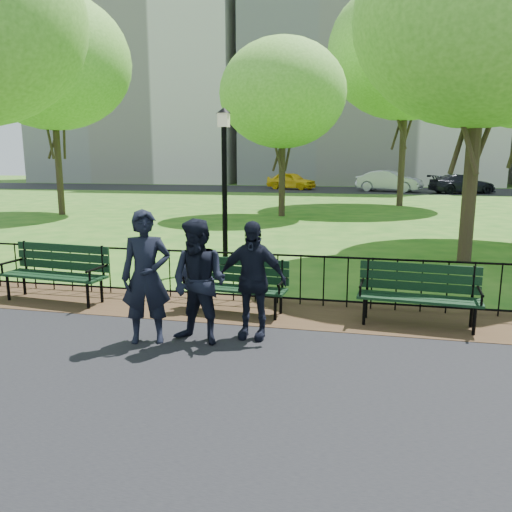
% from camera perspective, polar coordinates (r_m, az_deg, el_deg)
% --- Properties ---
extents(ground, '(120.00, 120.00, 0.00)m').
position_cam_1_polar(ground, '(7.11, -5.17, -9.68)').
color(ground, '#225817').
extents(asphalt_path, '(60.00, 9.20, 0.01)m').
position_cam_1_polar(asphalt_path, '(4.36, -19.97, -24.81)').
color(asphalt_path, black).
rests_on(asphalt_path, ground).
extents(dirt_strip, '(60.00, 1.60, 0.01)m').
position_cam_1_polar(dirt_strip, '(8.47, -2.14, -6.10)').
color(dirt_strip, '#352615').
rests_on(dirt_strip, ground).
extents(far_street, '(70.00, 9.00, 0.01)m').
position_cam_1_polar(far_street, '(41.46, 9.49, 7.47)').
color(far_street, black).
rests_on(far_street, ground).
extents(iron_fence, '(24.06, 0.06, 1.00)m').
position_cam_1_polar(iron_fence, '(8.81, -1.36, -2.14)').
color(iron_fence, black).
rests_on(iron_fence, ground).
extents(apartment_west, '(22.00, 15.00, 26.00)m').
position_cam_1_polar(apartment_west, '(60.33, -12.27, 20.86)').
color(apartment_west, silver).
rests_on(apartment_west, ground).
extents(apartment_mid, '(24.00, 15.00, 30.00)m').
position_cam_1_polar(apartment_mid, '(55.75, 13.00, 23.76)').
color(apartment_mid, silver).
rests_on(apartment_mid, ground).
extents(park_bench_main, '(1.82, 0.69, 0.97)m').
position_cam_1_polar(park_bench_main, '(8.25, -4.11, -2.49)').
color(park_bench_main, black).
rests_on(park_bench_main, ground).
extents(park_bench_left_a, '(1.98, 0.79, 1.10)m').
position_cam_1_polar(park_bench_left_a, '(9.55, -21.76, -1.12)').
color(park_bench_left_a, black).
rests_on(park_bench_left_a, ground).
extents(park_bench_right_a, '(1.83, 0.70, 1.01)m').
position_cam_1_polar(park_bench_right_a, '(7.97, 18.11, -3.52)').
color(park_bench_right_a, black).
rests_on(park_bench_right_a, ground).
extents(lamppost, '(0.32, 0.32, 3.61)m').
position_cam_1_polar(lamppost, '(11.35, -3.62, 8.29)').
color(lamppost, black).
rests_on(lamppost, ground).
extents(tree_near_e, '(5.88, 5.88, 8.20)m').
position_cam_1_polar(tree_near_e, '(13.52, 24.60, 23.72)').
color(tree_near_e, '#2D2116').
rests_on(tree_near_e, ground).
extents(tree_mid_w, '(6.86, 6.86, 9.56)m').
position_cam_1_polar(tree_mid_w, '(24.74, -22.40, 19.88)').
color(tree_mid_w, '#2D2116').
rests_on(tree_mid_w, ground).
extents(tree_far_c, '(5.40, 5.40, 7.52)m').
position_cam_1_polar(tree_far_c, '(22.30, 3.08, 18.04)').
color(tree_far_c, '#2D2116').
rests_on(tree_far_c, ground).
extents(tree_far_e, '(8.19, 8.19, 11.42)m').
position_cam_1_polar(tree_far_e, '(28.55, 16.97, 21.57)').
color(tree_far_e, '#2D2116').
rests_on(tree_far_e, ground).
extents(person_left, '(0.77, 0.62, 1.84)m').
position_cam_1_polar(person_left, '(6.94, -12.44, -2.37)').
color(person_left, black).
rests_on(person_left, asphalt_path).
extents(person_mid, '(0.91, 0.62, 1.72)m').
position_cam_1_polar(person_mid, '(6.80, -6.52, -2.99)').
color(person_mid, black).
rests_on(person_mid, asphalt_path).
extents(person_right, '(1.00, 0.45, 1.67)m').
position_cam_1_polar(person_right, '(6.97, -0.49, -2.76)').
color(person_right, black).
rests_on(person_right, asphalt_path).
extents(taxi, '(4.44, 3.08, 1.40)m').
position_cam_1_polar(taxi, '(41.62, 4.05, 8.58)').
color(taxi, yellow).
rests_on(taxi, far_street).
extents(sedan_silver, '(5.15, 3.15, 1.60)m').
position_cam_1_polar(sedan_silver, '(39.91, 14.98, 8.27)').
color(sedan_silver, '#9FA1A6').
rests_on(sedan_silver, far_street).
extents(sedan_dark, '(5.10, 3.34, 1.37)m').
position_cam_1_polar(sedan_dark, '(39.53, 22.50, 7.62)').
color(sedan_dark, black).
rests_on(sedan_dark, far_street).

